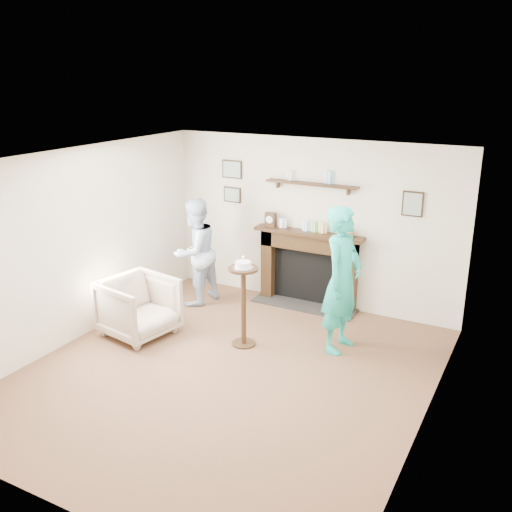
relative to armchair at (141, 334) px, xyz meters
The scene contains 6 objects.
ground 1.61m from the armchair, 12.77° to the right, with size 5.00×5.00×0.00m, color brown.
room_shell 2.28m from the armchair, 11.95° to the left, with size 4.54×5.02×2.52m.
armchair is the anchor object (origin of this frame).
man 1.30m from the armchair, 87.78° to the left, with size 0.79×0.61×1.62m, color #A8B8D3.
woman 2.66m from the armchair, 19.47° to the left, with size 0.68×0.45×1.86m, color #22A9C1.
pedestal_table 1.62m from the armchair, 16.18° to the left, with size 0.38×0.38×1.21m.
Camera 1 is at (3.10, -5.10, 3.40)m, focal length 40.00 mm.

